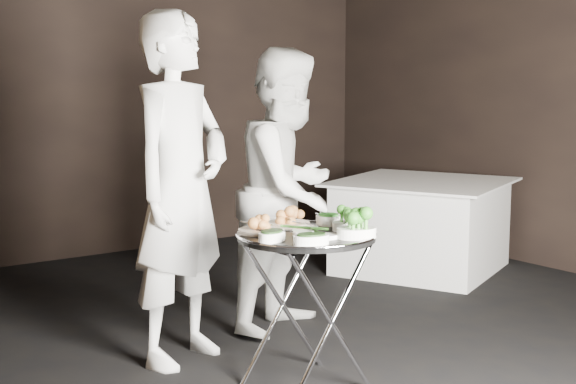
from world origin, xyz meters
TOP-DOWN VIEW (x-y plane):
  - wall_back at (0.00, 3.52)m, footprint 6.00×0.05m
  - tray_stand at (-0.11, 0.04)m, footprint 0.51×0.43m
  - serving_tray at (-0.11, 0.04)m, footprint 0.68×0.68m
  - potato_plate_a at (-0.28, 0.19)m, footprint 0.21×0.21m
  - potato_plate_b at (-0.07, 0.25)m, footprint 0.23×0.23m
  - greens_bowl at (0.13, 0.17)m, footprint 0.13×0.13m
  - asparagus_plate_a at (-0.11, 0.06)m, footprint 0.22×0.19m
  - asparagus_plate_b at (-0.14, -0.10)m, footprint 0.21×0.16m
  - spinach_bowl_a at (-0.34, -0.01)m, footprint 0.19×0.16m
  - spinach_bowl_b at (-0.25, -0.18)m, footprint 0.19×0.15m
  - broccoli_bowl_a at (0.11, 0.01)m, footprint 0.16×0.12m
  - broccoli_bowl_b at (0.02, -0.18)m, footprint 0.22×0.19m
  - serving_utensils at (-0.09, 0.11)m, footprint 0.57×0.40m
  - waiter_left at (-0.41, 0.75)m, footprint 0.80×0.67m
  - waiter_right at (0.39, 0.87)m, footprint 1.00×0.91m
  - dining_table at (2.11, 1.47)m, footprint 1.25×1.25m

SIDE VIEW (x-z plane):
  - dining_table at x=2.11m, z-range 0.00..0.71m
  - tray_stand at x=-0.11m, z-range 0.05..0.80m
  - serving_tray at x=-0.11m, z-range 0.74..0.77m
  - asparagus_plate_b at x=-0.14m, z-range 0.76..0.80m
  - asparagus_plate_a at x=-0.11m, z-range 0.76..0.80m
  - broccoli_bowl_a at x=0.11m, z-range 0.76..0.83m
  - spinach_bowl_a at x=-0.34m, z-range 0.76..0.83m
  - spinach_bowl_b at x=-0.25m, z-range 0.76..0.83m
  - potato_plate_a at x=-0.28m, z-range 0.76..0.84m
  - greens_bowl at x=0.13m, z-range 0.76..0.84m
  - potato_plate_b at x=-0.07m, z-range 0.76..0.84m
  - broccoli_bowl_b at x=0.02m, z-range 0.76..0.84m
  - serving_utensils at x=-0.09m, z-range 0.81..0.82m
  - waiter_right at x=0.39m, z-range 0.00..1.68m
  - waiter_left at x=-0.41m, z-range 0.00..1.85m
  - wall_back at x=0.00m, z-range 0.00..3.00m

